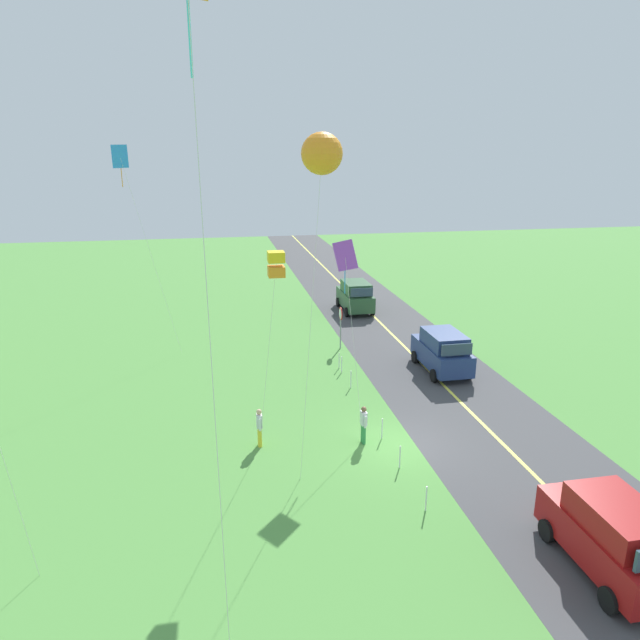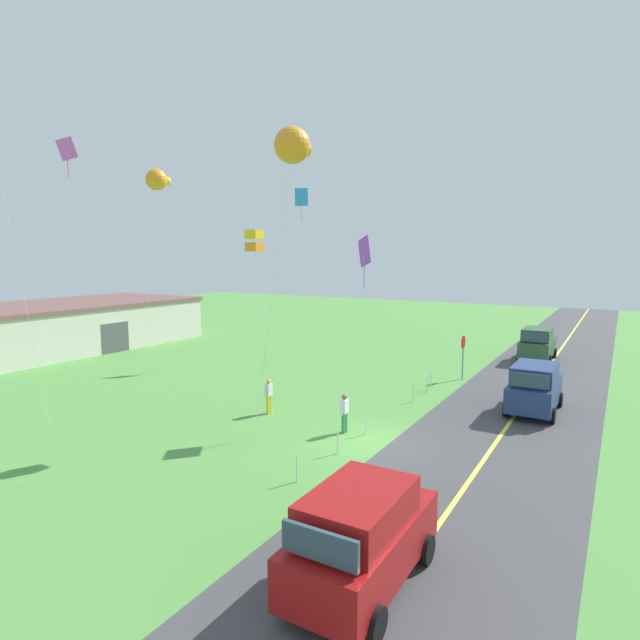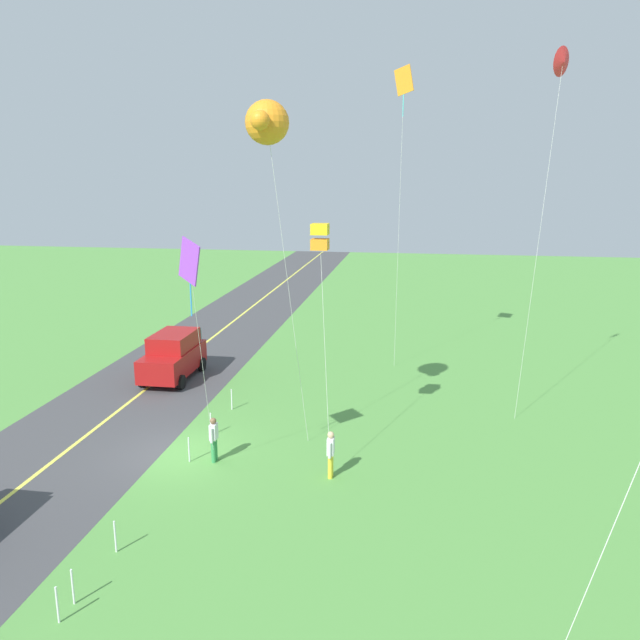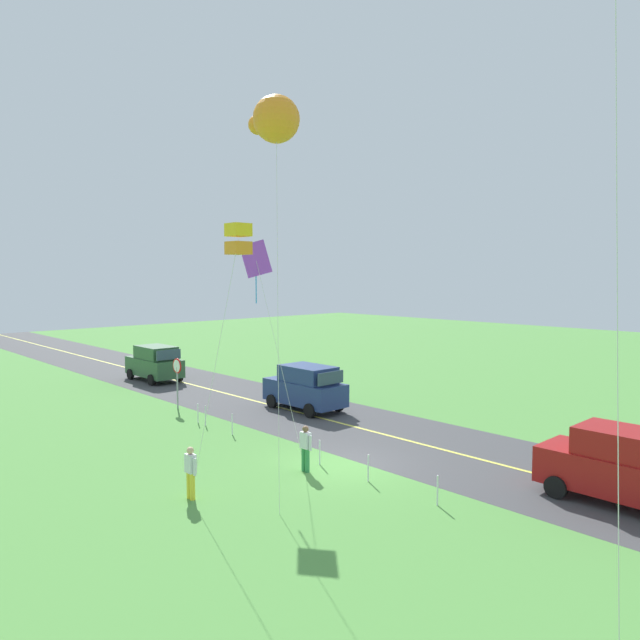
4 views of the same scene
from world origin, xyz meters
The scene contains 17 objects.
ground_plane centered at (0.00, 0.00, -0.05)m, with size 120.00×120.00×0.10m, color #549342.
asphalt_road centered at (0.00, -4.00, 0.00)m, with size 120.00×7.00×0.00m, color #424244.
road_centre_stripe centered at (0.00, -4.00, 0.01)m, with size 120.00×0.16×0.00m, color #E5E04C.
car_parked_west_near centered at (-8.04, -3.33, 1.15)m, with size 4.40×2.12×2.24m.
person_adult_near centered at (0.95, 5.70, 0.86)m, with size 0.58×0.22×1.60m.
person_adult_companion centered at (0.42, 1.55, 0.86)m, with size 0.58×0.22×1.60m.
kite_red_low centered at (-0.74, 5.07, 7.70)m, with size 1.99×0.91×8.16m.
kite_blue_mid centered at (2.71, 1.84, 7.18)m, with size 2.70×0.96×8.01m.
kite_green_far centered at (-0.36, 3.43, 11.32)m, with size 2.52×1.74×12.03m.
kite_cyan_top centered at (-11.26, 7.32, 13.63)m, with size 0.90×0.97×14.65m.
kite_purple_back centered at (-6.46, 13.38, 13.78)m, with size 1.71×1.45×14.41m.
fence_post_0 centered at (-4.42, 0.70, 0.45)m, with size 0.05×0.05×0.90m, color silver.
fence_post_1 centered at (-1.70, 0.70, 0.45)m, with size 0.05×0.05×0.90m, color silver.
fence_post_2 centered at (0.61, 0.70, 0.45)m, with size 0.05×0.05×0.90m, color silver.
fence_post_3 centered at (6.01, 0.70, 0.45)m, with size 0.05×0.05×0.90m, color silver.
fence_post_4 centered at (8.09, 0.70, 0.45)m, with size 0.05×0.05×0.90m, color silver.
fence_post_5 centered at (8.73, 0.70, 0.45)m, with size 0.05×0.05×0.90m, color silver.
Camera 3 is at (19.71, 8.34, 9.73)m, focal length 35.20 mm.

